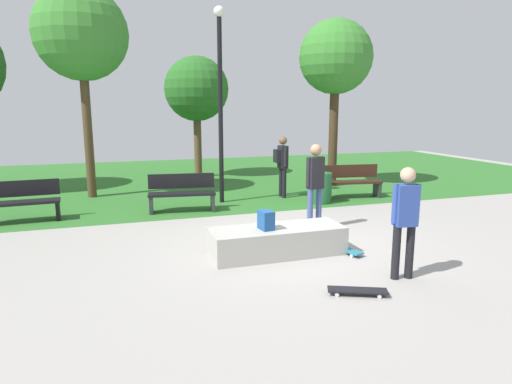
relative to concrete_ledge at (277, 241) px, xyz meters
name	(u,v)px	position (x,y,z in m)	size (l,w,h in m)	color
ground_plane	(293,243)	(0.52, 0.53, -0.24)	(28.00, 28.00, 0.00)	#9E9993
grass_lawn	(205,177)	(0.52, 8.76, -0.24)	(26.60, 11.55, 0.01)	#2D6B28
concrete_ledge	(277,241)	(0.00, 0.00, 0.00)	(2.31, 0.81, 0.48)	#A8A59E
backpack_on_ledge	(266,220)	(-0.22, -0.05, 0.40)	(0.28, 0.20, 0.32)	#1E4C8C
skater_performing_trick	(405,215)	(1.38, -1.59, 0.73)	(0.43, 0.24, 1.67)	black
skater_watching	(315,180)	(1.31, 1.28, 0.81)	(0.42, 0.25, 1.78)	#3F5184
skateboard_by_ledge	(357,290)	(0.44, -1.92, -0.18)	(0.81, 0.51, 0.08)	black
skateboard_spare	(343,249)	(1.14, -0.25, -0.18)	(0.45, 0.82, 0.08)	teal
park_bench_by_oak	(21,201)	(-4.60, 3.83, 0.24)	(1.63, 0.57, 0.91)	black
park_bench_near_lamppost	(352,181)	(3.74, 3.94, 0.24)	(1.65, 0.68, 0.91)	#331E14
park_bench_far_right	(182,192)	(-1.06, 3.73, 0.24)	(1.65, 0.67, 0.91)	black
tree_slender_maple	(196,90)	(0.34, 8.97, 2.87)	(2.26, 2.26, 4.27)	brown
tree_leaning_ash	(81,35)	(-3.22, 6.29, 4.15)	(2.47, 2.47, 5.66)	#4C3823
tree_broad_elm	(336,59)	(4.08, 5.79, 3.73)	(2.26, 2.26, 5.15)	#42301E
lamp_post	(220,89)	(0.11, 4.46, 2.72)	(0.28, 0.28, 4.97)	black
trash_bin	(321,188)	(2.59, 3.57, 0.16)	(0.58, 0.58, 0.81)	#1E592D
pedestrian_with_backpack	(282,161)	(1.87, 4.57, 0.79)	(0.36, 0.43, 1.71)	black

